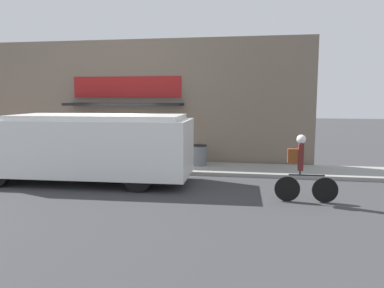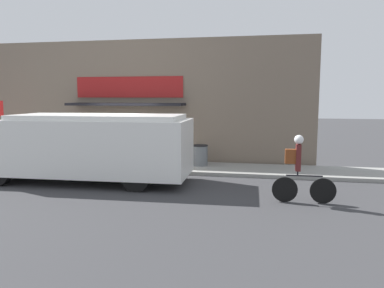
# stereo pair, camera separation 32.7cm
# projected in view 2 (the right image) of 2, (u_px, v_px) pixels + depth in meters

# --- Properties ---
(ground_plane) EXTENTS (70.00, 70.00, 0.00)m
(ground_plane) POSITION_uv_depth(u_px,v_px,m) (113.00, 172.00, 13.18)
(ground_plane) COLOR #38383A
(sidewalk) EXTENTS (28.00, 2.01, 0.13)m
(sidewalk) POSITION_uv_depth(u_px,v_px,m) (124.00, 165.00, 14.15)
(sidewalk) COLOR gray
(sidewalk) RESTS_ON ground_plane
(storefront) EXTENTS (14.24, 1.09, 4.87)m
(storefront) POSITION_uv_depth(u_px,v_px,m) (133.00, 102.00, 15.02)
(storefront) COLOR #756656
(storefront) RESTS_ON ground_plane
(school_bus) EXTENTS (7.01, 2.67, 2.10)m
(school_bus) POSITION_uv_depth(u_px,v_px,m) (88.00, 146.00, 11.58)
(school_bus) COLOR white
(school_bus) RESTS_ON ground_plane
(cyclist) EXTENTS (1.57, 0.23, 1.71)m
(cyclist) POSITION_uv_depth(u_px,v_px,m) (299.00, 169.00, 9.32)
(cyclist) COLOR black
(cyclist) RESTS_ON ground_plane
(trash_bin) EXTENTS (0.59, 0.59, 0.76)m
(trash_bin) POSITION_uv_depth(u_px,v_px,m) (200.00, 155.00, 13.78)
(trash_bin) COLOR slate
(trash_bin) RESTS_ON sidewalk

